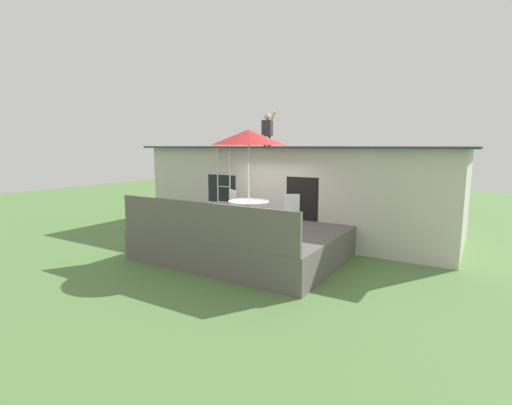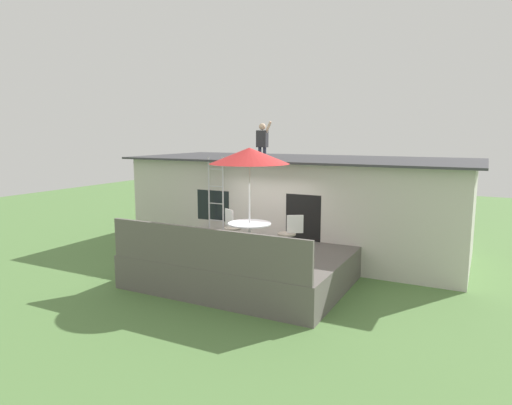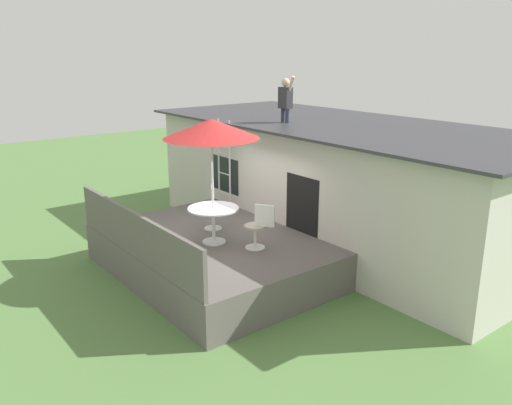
# 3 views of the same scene
# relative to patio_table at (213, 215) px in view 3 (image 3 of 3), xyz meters

# --- Properties ---
(ground_plane) EXTENTS (40.00, 40.00, 0.00)m
(ground_plane) POSITION_rel_patio_table_xyz_m (-0.25, 0.25, -1.39)
(ground_plane) COLOR #567F42
(house) EXTENTS (10.50, 4.50, 2.92)m
(house) POSITION_rel_patio_table_xyz_m (-0.25, 3.85, 0.08)
(house) COLOR beige
(house) RESTS_ON ground
(deck) EXTENTS (5.01, 3.82, 0.80)m
(deck) POSITION_rel_patio_table_xyz_m (-0.25, 0.25, -0.99)
(deck) COLOR #605B56
(deck) RESTS_ON ground
(deck_railing) EXTENTS (4.91, 0.08, 0.90)m
(deck_railing) POSITION_rel_patio_table_xyz_m (-0.25, -1.61, -0.14)
(deck_railing) COLOR #605B56
(deck_railing) RESTS_ON deck
(patio_table) EXTENTS (1.04, 1.04, 0.74)m
(patio_table) POSITION_rel_patio_table_xyz_m (0.00, 0.00, 0.00)
(patio_table) COLOR silver
(patio_table) RESTS_ON deck
(patio_umbrella) EXTENTS (1.90, 1.90, 2.54)m
(patio_umbrella) POSITION_rel_patio_table_xyz_m (-0.00, 0.00, 1.76)
(patio_umbrella) COLOR silver
(patio_umbrella) RESTS_ON deck
(step_ladder) EXTENTS (0.52, 0.04, 2.20)m
(step_ladder) POSITION_rel_patio_table_xyz_m (-1.98, 1.65, 0.51)
(step_ladder) COLOR silver
(step_ladder) RESTS_ON deck
(person_figure) EXTENTS (0.47, 0.20, 1.11)m
(person_figure) POSITION_rel_patio_table_xyz_m (-1.06, 2.83, 2.14)
(person_figure) COLOR #33384C
(person_figure) RESTS_ON house
(patio_chair_left) EXTENTS (0.57, 0.45, 0.92)m
(patio_chair_left) POSITION_rel_patio_table_xyz_m (-0.79, 0.50, -0.13)
(patio_chair_left) COLOR silver
(patio_chair_left) RESTS_ON deck
(patio_chair_right) EXTENTS (0.57, 0.45, 0.92)m
(patio_chair_right) POSITION_rel_patio_table_xyz_m (0.83, 0.51, -0.13)
(patio_chair_right) COLOR silver
(patio_chair_right) RESTS_ON deck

